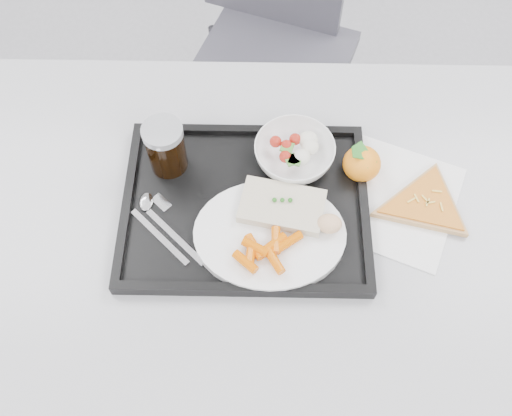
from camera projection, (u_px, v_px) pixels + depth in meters
room at (285, 152)px, 0.33m from camera, size 6.04×7.04×2.84m
table at (267, 240)px, 1.10m from camera, size 1.20×0.80×0.75m
chair at (271, 24)px, 1.60m from camera, size 0.54×0.54×0.93m
tray at (245, 206)px, 1.05m from camera, size 0.45×0.35×0.03m
dinner_plate at (270, 235)px, 1.01m from camera, size 0.27×0.27×0.02m
fish_fillet at (282, 206)px, 1.02m from camera, size 0.16×0.12×0.03m
bread_roll at (329, 224)px, 0.99m from camera, size 0.05×0.05×0.03m
salad_bowl at (294, 153)px, 1.08m from camera, size 0.15×0.15×0.05m
cola_glass at (166, 147)px, 1.05m from camera, size 0.07×0.07×0.11m
cutlery at (160, 222)px, 1.03m from camera, size 0.14×0.15×0.01m
napkin at (386, 197)px, 1.07m from camera, size 0.32×0.32×0.00m
tangerine at (362, 164)px, 1.07m from camera, size 0.09×0.09×0.07m
pizza_slice at (425, 204)px, 1.05m from camera, size 0.26×0.26×0.02m
carrot_pile at (265, 249)px, 0.97m from camera, size 0.12×0.09×0.02m
salad_contents at (300, 146)px, 1.07m from camera, size 0.09×0.08×0.03m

